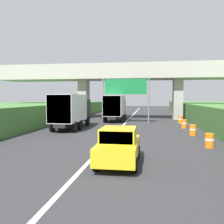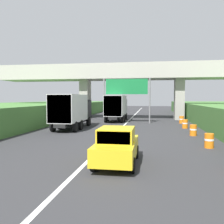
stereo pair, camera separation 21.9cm
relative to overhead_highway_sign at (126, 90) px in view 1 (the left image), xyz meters
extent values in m
cube|color=white|center=(0.00, -1.58, -4.14)|extent=(0.20, 101.83, 0.01)
cube|color=#ADA89E|center=(0.00, 6.15, 2.29)|extent=(40.00, 4.80, 1.10)
cube|color=#ADA89E|center=(0.00, 3.93, 3.39)|extent=(40.00, 0.36, 1.10)
cube|color=#ADA89E|center=(0.00, 8.37, 3.39)|extent=(40.00, 0.36, 1.10)
cube|color=#9F9A91|center=(-7.02, 6.15, -1.20)|extent=(1.30, 2.20, 5.88)
cube|color=#9F9A91|center=(7.02, 6.15, -1.20)|extent=(1.30, 2.20, 5.88)
cylinder|color=slate|center=(-2.85, 0.00, -1.35)|extent=(0.18, 0.18, 5.58)
cylinder|color=slate|center=(2.85, 0.00, -1.35)|extent=(0.18, 0.18, 5.58)
cube|color=#167238|center=(0.00, 0.00, 0.39)|extent=(5.20, 0.12, 1.90)
cube|color=white|center=(0.00, -0.01, 0.39)|extent=(4.89, 0.01, 1.67)
cube|color=black|center=(-4.84, -6.44, -3.49)|extent=(1.10, 7.30, 0.36)
cube|color=black|center=(-4.84, -3.84, -2.26)|extent=(2.10, 2.10, 2.10)
cube|color=#2D3842|center=(-4.84, -2.82, -1.96)|extent=(1.89, 0.06, 0.90)
cube|color=silver|center=(-4.84, -7.49, -2.01)|extent=(2.30, 5.20, 2.60)
cube|color=#A8A8A4|center=(-4.84, -10.07, -2.01)|extent=(2.21, 0.04, 2.50)
cylinder|color=black|center=(-5.81, -3.84, -3.67)|extent=(0.30, 0.96, 0.96)
cylinder|color=black|center=(-3.87, -3.84, -3.67)|extent=(0.30, 0.96, 0.96)
cylinder|color=black|center=(-5.91, -8.92, -3.67)|extent=(0.30, 0.96, 0.96)
cylinder|color=black|center=(-3.77, -8.92, -3.67)|extent=(0.30, 0.96, 0.96)
cylinder|color=black|center=(-5.91, -7.23, -3.67)|extent=(0.30, 0.96, 0.96)
cylinder|color=black|center=(-3.77, -7.23, -3.67)|extent=(0.30, 0.96, 0.96)
cube|color=black|center=(-1.58, 2.47, -3.49)|extent=(1.10, 7.30, 0.36)
cube|color=#B2B5B7|center=(-1.58, 5.07, -2.26)|extent=(2.10, 2.10, 2.10)
cube|color=#2D3842|center=(-1.58, 6.09, -1.96)|extent=(1.89, 0.06, 0.90)
cube|color=silver|center=(-1.58, 1.42, -2.01)|extent=(2.30, 5.20, 2.60)
cube|color=#A8A8A4|center=(-1.58, -1.16, -2.01)|extent=(2.21, 0.04, 2.50)
cylinder|color=black|center=(-2.55, 5.07, -3.67)|extent=(0.30, 0.96, 0.96)
cylinder|color=black|center=(-0.61, 5.07, -3.67)|extent=(0.30, 0.96, 0.96)
cylinder|color=black|center=(-2.65, -0.01, -3.67)|extent=(0.30, 0.96, 0.96)
cylinder|color=black|center=(-0.51, -0.01, -3.67)|extent=(0.30, 0.96, 0.96)
cylinder|color=black|center=(-2.65, 1.68, -3.67)|extent=(0.30, 0.96, 0.96)
cylinder|color=black|center=(-0.51, 1.68, -3.67)|extent=(0.30, 0.96, 0.96)
cube|color=gold|center=(1.48, -18.83, -3.45)|extent=(1.76, 4.10, 0.76)
cube|color=gold|center=(1.48, -18.98, -2.75)|extent=(1.56, 1.90, 0.64)
cube|color=#2D3842|center=(1.48, -19.90, -2.75)|extent=(1.44, 0.06, 0.54)
cylinder|color=black|center=(0.66, -17.56, -3.83)|extent=(0.22, 0.64, 0.64)
cylinder|color=black|center=(2.30, -17.56, -3.83)|extent=(0.22, 0.64, 0.64)
cylinder|color=black|center=(0.66, -20.11, -3.83)|extent=(0.22, 0.64, 0.64)
cylinder|color=black|center=(2.30, -20.11, -3.83)|extent=(0.22, 0.64, 0.64)
cylinder|color=orange|center=(6.60, -14.34, -3.70)|extent=(0.56, 0.56, 0.90)
cylinder|color=white|center=(6.60, -14.34, -3.62)|extent=(0.57, 0.57, 0.12)
cylinder|color=orange|center=(6.47, -9.37, -3.70)|extent=(0.56, 0.56, 0.90)
cylinder|color=white|center=(6.47, -9.37, -3.62)|extent=(0.57, 0.57, 0.12)
cylinder|color=orange|center=(6.48, -4.40, -3.70)|extent=(0.56, 0.56, 0.90)
cylinder|color=white|center=(6.48, -4.40, -3.62)|extent=(0.57, 0.57, 0.12)
cylinder|color=orange|center=(6.73, 0.57, -3.70)|extent=(0.56, 0.56, 0.90)
cylinder|color=white|center=(6.73, 0.57, -3.62)|extent=(0.57, 0.57, 0.12)
camera|label=1|loc=(2.83, -29.94, -1.07)|focal=38.71mm
camera|label=2|loc=(3.05, -29.91, -1.07)|focal=38.71mm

